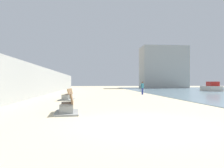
# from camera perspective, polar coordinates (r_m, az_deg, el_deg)

# --- Properties ---
(ground_plane) EXTENTS (120.00, 120.00, 0.00)m
(ground_plane) POSITION_cam_1_polar(r_m,az_deg,el_deg) (25.41, -2.19, -2.94)
(ground_plane) COLOR beige
(seawall) EXTENTS (0.80, 64.00, 3.26)m
(seawall) POSITION_cam_1_polar(r_m,az_deg,el_deg) (25.99, -18.93, 0.71)
(seawall) COLOR gray
(seawall) RESTS_ON ground
(bench_near) EXTENTS (1.26, 2.18, 0.98)m
(bench_near) POSITION_cam_1_polar(r_m,az_deg,el_deg) (10.19, -12.32, -6.66)
(bench_near) COLOR gray
(bench_near) RESTS_ON ground
(bench_far) EXTENTS (1.33, 2.21, 0.98)m
(bench_far) POSITION_cam_1_polar(r_m,az_deg,el_deg) (17.87, -12.27, -3.61)
(bench_far) COLOR gray
(bench_far) RESTS_ON ground
(person_walking) EXTENTS (0.44, 0.35, 1.62)m
(person_walking) POSITION_cam_1_polar(r_m,az_deg,el_deg) (25.30, 8.48, -0.84)
(person_walking) COLOR navy
(person_walking) RESTS_ON ground
(boat_distant) EXTENTS (2.78, 5.21, 1.61)m
(boat_distant) POSITION_cam_1_polar(r_m,az_deg,el_deg) (39.34, 25.93, -0.86)
(boat_distant) COLOR beige
(boat_distant) RESTS_ON water_bay
(harbor_building) EXTENTS (12.00, 6.00, 11.06)m
(harbor_building) POSITION_cam_1_polar(r_m,az_deg,el_deg) (56.88, 14.13, 4.48)
(harbor_building) COLOR #9E9E99
(harbor_building) RESTS_ON ground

